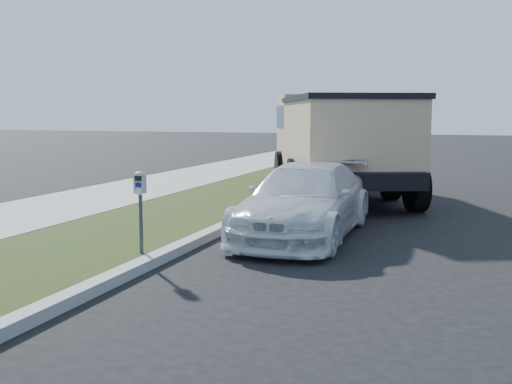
% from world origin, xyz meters
% --- Properties ---
extents(ground, '(120.00, 120.00, 0.00)m').
position_xyz_m(ground, '(0.00, 0.00, 0.00)').
color(ground, black).
rests_on(ground, ground).
extents(streetside, '(6.12, 50.00, 0.15)m').
position_xyz_m(streetside, '(-5.57, 2.00, 0.07)').
color(streetside, gray).
rests_on(streetside, ground).
extents(parking_meter, '(0.18, 0.13, 1.26)m').
position_xyz_m(parking_meter, '(-2.87, -0.06, 1.03)').
color(parking_meter, '#3F4247').
rests_on(parking_meter, ground).
extents(white_wagon, '(1.85, 4.54, 1.32)m').
position_xyz_m(white_wagon, '(-1.02, 2.61, 0.66)').
color(white_wagon, silver).
rests_on(white_wagon, ground).
extents(dump_truck, '(5.25, 7.58, 2.80)m').
position_xyz_m(dump_truck, '(-1.66, 8.29, 1.58)').
color(dump_truck, black).
rests_on(dump_truck, ground).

